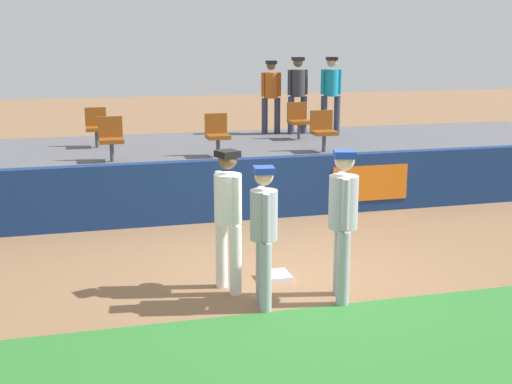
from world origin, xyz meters
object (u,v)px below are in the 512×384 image
Objects in this scene: seat_front_center at (217,133)px; seat_back_right at (298,119)px; first_base at (275,276)px; seat_front_right at (323,129)px; player_coach_visitor at (264,227)px; spectator_hooded at (331,89)px; spectator_casual at (271,92)px; seat_front_left at (111,136)px; spectator_capped at (298,90)px; player_fielder_home at (228,211)px; seat_back_left at (96,125)px; player_runner_visitor at (343,215)px.

seat_back_right is (2.28, 1.80, 0.00)m from seat_front_center.
seat_front_right is (2.38, 4.58, 1.36)m from first_base.
seat_front_center reaches higher than first_base.
player_coach_visitor is (-0.39, -0.86, 0.97)m from first_base.
spectator_casual is (-1.44, 0.28, -0.05)m from spectator_hooded.
spectator_capped is (4.58, 2.62, 0.60)m from seat_front_left.
player_fielder_home is 2.20× the size of seat_back_left.
seat_front_center is at bearing 42.41° from spectator_capped.
spectator_casual reaches higher than player_coach_visitor.
spectator_hooded is at bearing 129.30° from player_fielder_home.
player_fielder_home is 1.06× the size of player_coach_visitor.
player_runner_visitor is at bearing 72.01° from spectator_capped.
seat_front_center reaches higher than player_coach_visitor.
spectator_capped reaches higher than spectator_hooded.
seat_front_left is 4.70m from seat_back_right.
player_runner_visitor is 2.26× the size of seat_front_center.
player_runner_visitor is 5.50m from seat_front_center.
spectator_casual is (2.07, 7.42, 1.91)m from first_base.
seat_front_center is at bearing 88.10° from first_base.
seat_back_right is 1.04m from spectator_capped.
spectator_hooded is (1.14, 2.55, 0.60)m from seat_front_right.
seat_back_left is at bearing 108.44° from first_base.
player_runner_visitor reaches higher than player_coach_visitor.
spectator_capped is at bearing 3.56° from spectator_hooded.
seat_back_left is at bearing 171.31° from player_fielder_home.
seat_front_right is at bearing 126.53° from player_fielder_home.
player_coach_visitor is 7.46m from seat_back_left.
seat_front_right and seat_back_right have the same top height.
player_runner_visitor is at bearing 84.21° from spectator_casual.
player_fielder_home is at bearing -77.75° from seat_back_left.
spectator_capped is at bearing 69.58° from first_base.
player_coach_visitor is 8.69m from spectator_casual.
spectator_hooded reaches higher than seat_front_right.
seat_back_left is (-1.73, 7.24, 0.38)m from player_coach_visitor.
player_runner_visitor reaches higher than seat_front_left.
spectator_capped is (3.38, 7.43, 0.93)m from player_fielder_home.
player_runner_visitor is 1.08× the size of spectator_casual.
seat_front_center is 2.91m from seat_back_left.
first_base is 6.86m from seat_back_left.
first_base is 0.22× the size of player_fielder_home.
spectator_hooded is 1.00× the size of spectator_capped.
player_fielder_home is 8.21m from spectator_capped.
seat_front_left is at bearing -82.84° from seat_back_left.
first_base is 0.48× the size of seat_front_center.
seat_back_left is 1.00× the size of seat_front_left.
spectator_capped is (2.68, 7.20, 1.95)m from first_base.
seat_front_center is 3.47m from spectator_casual.
first_base is 0.21× the size of player_runner_visitor.
player_coach_visitor is 2.07× the size of seat_front_center.
spectator_capped is (-0.84, 0.06, 0.00)m from spectator_hooded.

